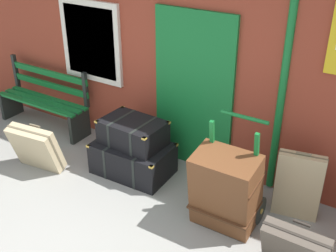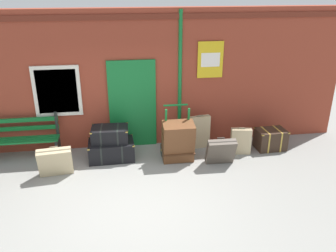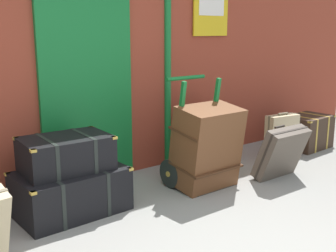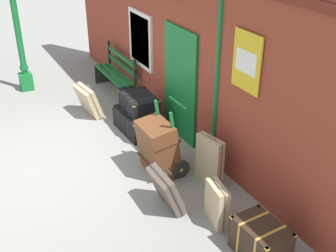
{
  "view_description": "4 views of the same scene",
  "coord_description": "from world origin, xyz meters",
  "px_view_note": "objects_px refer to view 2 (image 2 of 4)",
  "views": [
    {
      "loc": [
        2.46,
        -1.96,
        3.2
      ],
      "look_at": [
        0.11,
        1.79,
        0.86
      ],
      "focal_mm": 45.41,
      "sensor_mm": 36.0,
      "label": 1
    },
    {
      "loc": [
        -0.2,
        -5.4,
        3.77
      ],
      "look_at": [
        0.82,
        1.63,
        0.79
      ],
      "focal_mm": 37.66,
      "sensor_mm": 36.0,
      "label": 2
    },
    {
      "loc": [
        -2.04,
        -1.76,
        1.72
      ],
      "look_at": [
        0.64,
        1.69,
        0.72
      ],
      "focal_mm": 45.32,
      "sensor_mm": 36.0,
      "label": 3
    },
    {
      "loc": [
        6.37,
        -1.19,
        4.04
      ],
      "look_at": [
        0.92,
        1.73,
        0.76
      ],
      "focal_mm": 46.01,
      "sensor_mm": 36.0,
      "label": 4
    }
  ],
  "objects_px": {
    "large_brown_trunk": "(178,141)",
    "suitcase_brown": "(221,152)",
    "steamer_trunk_middle": "(110,134)",
    "porters_trolley": "(177,146)",
    "suitcase_oxblood": "(55,162)",
    "suitcase_slate": "(199,132)",
    "corner_trunk": "(270,139)",
    "platform_bench": "(22,139)",
    "steamer_trunk_base": "(111,150)",
    "suitcase_tan": "(241,141)"
  },
  "relations": [
    {
      "from": "suitcase_tan",
      "to": "suitcase_brown",
      "type": "xyz_separation_m",
      "value": [
        -0.61,
        -0.46,
        0.01
      ]
    },
    {
      "from": "suitcase_tan",
      "to": "steamer_trunk_middle",
      "type": "bearing_deg",
      "value": 176.04
    },
    {
      "from": "suitcase_oxblood",
      "to": "suitcase_brown",
      "type": "xyz_separation_m",
      "value": [
        3.47,
        -0.02,
        -0.01
      ]
    },
    {
      "from": "large_brown_trunk",
      "to": "suitcase_oxblood",
      "type": "relative_size",
      "value": 1.32
    },
    {
      "from": "large_brown_trunk",
      "to": "suitcase_brown",
      "type": "distance_m",
      "value": 0.95
    },
    {
      "from": "steamer_trunk_middle",
      "to": "porters_trolley",
      "type": "xyz_separation_m",
      "value": [
        1.48,
        -0.18,
        -0.31
      ]
    },
    {
      "from": "suitcase_slate",
      "to": "suitcase_brown",
      "type": "relative_size",
      "value": 1.32
    },
    {
      "from": "porters_trolley",
      "to": "suitcase_oxblood",
      "type": "height_order",
      "value": "porters_trolley"
    },
    {
      "from": "steamer_trunk_middle",
      "to": "steamer_trunk_base",
      "type": "bearing_deg",
      "value": -73.85
    },
    {
      "from": "steamer_trunk_base",
      "to": "suitcase_oxblood",
      "type": "bearing_deg",
      "value": -151.3
    },
    {
      "from": "porters_trolley",
      "to": "platform_bench",
      "type": "bearing_deg",
      "value": 171.87
    },
    {
      "from": "platform_bench",
      "to": "steamer_trunk_base",
      "type": "height_order",
      "value": "platform_bench"
    },
    {
      "from": "suitcase_slate",
      "to": "suitcase_oxblood",
      "type": "xyz_separation_m",
      "value": [
        -3.21,
        -0.9,
        -0.07
      ]
    },
    {
      "from": "platform_bench",
      "to": "large_brown_trunk",
      "type": "bearing_deg",
      "value": -10.91
    },
    {
      "from": "suitcase_brown",
      "to": "corner_trunk",
      "type": "relative_size",
      "value": 0.89
    },
    {
      "from": "suitcase_tan",
      "to": "corner_trunk",
      "type": "xyz_separation_m",
      "value": [
        0.79,
        0.13,
        -0.07
      ]
    },
    {
      "from": "corner_trunk",
      "to": "steamer_trunk_middle",
      "type": "bearing_deg",
      "value": 178.89
    },
    {
      "from": "steamer_trunk_middle",
      "to": "porters_trolley",
      "type": "bearing_deg",
      "value": -6.76
    },
    {
      "from": "porters_trolley",
      "to": "large_brown_trunk",
      "type": "height_order",
      "value": "porters_trolley"
    },
    {
      "from": "steamer_trunk_middle",
      "to": "suitcase_slate",
      "type": "height_order",
      "value": "suitcase_slate"
    },
    {
      "from": "steamer_trunk_middle",
      "to": "corner_trunk",
      "type": "relative_size",
      "value": 1.17
    },
    {
      "from": "suitcase_slate",
      "to": "suitcase_oxblood",
      "type": "bearing_deg",
      "value": -164.37
    },
    {
      "from": "platform_bench",
      "to": "steamer_trunk_base",
      "type": "distance_m",
      "value": 2.01
    },
    {
      "from": "porters_trolley",
      "to": "suitcase_slate",
      "type": "xyz_separation_m",
      "value": [
        0.62,
        0.42,
        0.12
      ]
    },
    {
      "from": "porters_trolley",
      "to": "suitcase_oxblood",
      "type": "bearing_deg",
      "value": -169.5
    },
    {
      "from": "large_brown_trunk",
      "to": "suitcase_slate",
      "type": "bearing_deg",
      "value": 43.64
    },
    {
      "from": "steamer_trunk_base",
      "to": "suitcase_oxblood",
      "type": "height_order",
      "value": "suitcase_oxblood"
    },
    {
      "from": "steamer_trunk_middle",
      "to": "suitcase_oxblood",
      "type": "height_order",
      "value": "steamer_trunk_middle"
    },
    {
      "from": "platform_bench",
      "to": "suitcase_tan",
      "type": "height_order",
      "value": "platform_bench"
    },
    {
      "from": "large_brown_trunk",
      "to": "suitcase_brown",
      "type": "bearing_deg",
      "value": -20.16
    },
    {
      "from": "suitcase_slate",
      "to": "corner_trunk",
      "type": "bearing_deg",
      "value": -10.66
    },
    {
      "from": "steamer_trunk_base",
      "to": "suitcase_slate",
      "type": "height_order",
      "value": "suitcase_slate"
    },
    {
      "from": "corner_trunk",
      "to": "large_brown_trunk",
      "type": "bearing_deg",
      "value": -173.16
    },
    {
      "from": "suitcase_slate",
      "to": "suitcase_oxblood",
      "type": "distance_m",
      "value": 3.33
    },
    {
      "from": "steamer_trunk_base",
      "to": "steamer_trunk_middle",
      "type": "distance_m",
      "value": 0.37
    },
    {
      "from": "platform_bench",
      "to": "suitcase_oxblood",
      "type": "bearing_deg",
      "value": -49.11
    },
    {
      "from": "porters_trolley",
      "to": "suitcase_tan",
      "type": "distance_m",
      "value": 1.5
    },
    {
      "from": "platform_bench",
      "to": "suitcase_brown",
      "type": "height_order",
      "value": "platform_bench"
    },
    {
      "from": "steamer_trunk_base",
      "to": "steamer_trunk_middle",
      "type": "xyz_separation_m",
      "value": [
        -0.01,
        0.04,
        0.37
      ]
    },
    {
      "from": "suitcase_slate",
      "to": "suitcase_oxblood",
      "type": "height_order",
      "value": "suitcase_slate"
    },
    {
      "from": "suitcase_tan",
      "to": "suitcase_brown",
      "type": "bearing_deg",
      "value": -142.84
    },
    {
      "from": "steamer_trunk_middle",
      "to": "platform_bench",
      "type": "bearing_deg",
      "value": 170.85
    },
    {
      "from": "porters_trolley",
      "to": "suitcase_tan",
      "type": "bearing_deg",
      "value": -1.17
    },
    {
      "from": "suitcase_slate",
      "to": "porters_trolley",
      "type": "bearing_deg",
      "value": -145.95
    },
    {
      "from": "steamer_trunk_middle",
      "to": "suitcase_slate",
      "type": "relative_size",
      "value": 1.0
    },
    {
      "from": "suitcase_slate",
      "to": "suitcase_oxblood",
      "type": "relative_size",
      "value": 1.18
    },
    {
      "from": "steamer_trunk_base",
      "to": "suitcase_tan",
      "type": "xyz_separation_m",
      "value": [
        2.96,
        -0.17,
        0.1
      ]
    },
    {
      "from": "platform_bench",
      "to": "suitcase_tan",
      "type": "bearing_deg",
      "value": -6.03
    },
    {
      "from": "corner_trunk",
      "to": "suitcase_brown",
      "type": "bearing_deg",
      "value": -156.91
    },
    {
      "from": "steamer_trunk_middle",
      "to": "large_brown_trunk",
      "type": "bearing_deg",
      "value": -13.21
    }
  ]
}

